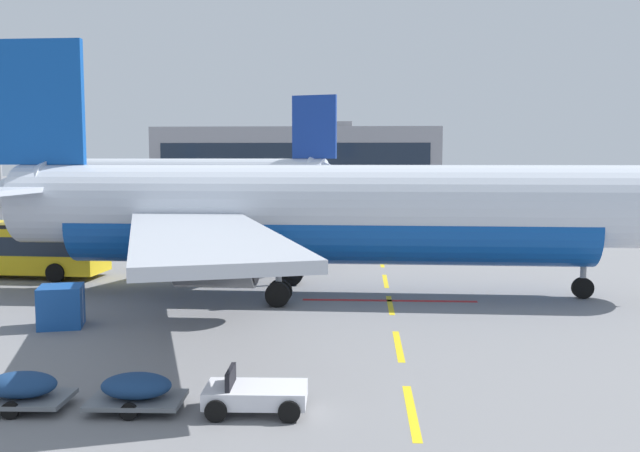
% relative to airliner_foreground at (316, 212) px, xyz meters
% --- Properties ---
extents(apron_paint_markings, '(8.00, 94.93, 0.01)m').
position_rel_airliner_foreground_xyz_m(apron_paint_markings, '(3.48, 13.60, -3.95)').
color(apron_paint_markings, yellow).
rests_on(apron_paint_markings, ground).
extents(airliner_foreground, '(34.72, 34.62, 12.20)m').
position_rel_airliner_foreground_xyz_m(airliner_foreground, '(0.00, 0.00, 0.00)').
color(airliner_foreground, silver).
rests_on(airliner_foreground, ground).
extents(airliner_far_center, '(35.88, 34.88, 12.77)m').
position_rel_airliner_foreground_xyz_m(airliner_far_center, '(-16.05, 40.49, 0.18)').
color(airliner_far_center, silver).
rests_on(airliner_far_center, ground).
extents(fuel_service_truck, '(7.04, 6.12, 3.14)m').
position_rel_airliner_foreground_xyz_m(fuel_service_truck, '(-16.30, 20.40, -2.30)').
color(fuel_service_truck, black).
rests_on(fuel_service_truck, ground).
extents(baggage_train, '(11.64, 1.87, 1.14)m').
position_rel_airliner_foreground_xyz_m(baggage_train, '(-5.09, -15.62, -3.42)').
color(baggage_train, silver).
rests_on(baggage_train, ground).
extents(uld_cargo_container, '(1.96, 1.93, 1.60)m').
position_rel_airliner_foreground_xyz_m(uld_cargo_container, '(-9.42, -6.97, -3.15)').
color(uld_cargo_container, '#194C9E').
rests_on(uld_cargo_container, ground).
extents(terminal_satellite, '(65.98, 24.30, 15.24)m').
position_rel_airliner_foreground_xyz_m(terminal_satellite, '(-12.84, 134.07, 2.89)').
color(terminal_satellite, gray).
rests_on(terminal_satellite, ground).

